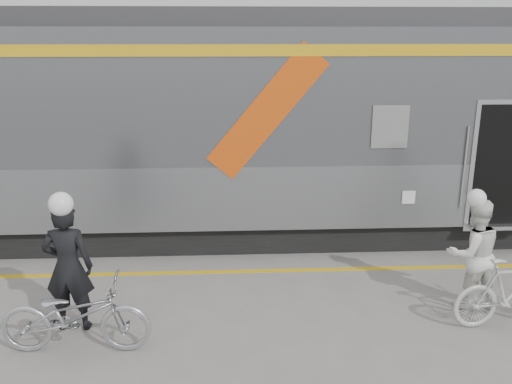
{
  "coord_description": "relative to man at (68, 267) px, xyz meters",
  "views": [
    {
      "loc": [
        -0.58,
        -5.89,
        3.69
      ],
      "look_at": [
        -0.2,
        1.6,
        1.5
      ],
      "focal_mm": 38.0,
      "sensor_mm": 36.0,
      "label": 1
    }
  ],
  "objects": [
    {
      "name": "helmet_woman",
      "position": [
        5.4,
        0.32,
        0.84
      ],
      "size": [
        0.25,
        0.25,
        0.25
      ],
      "primitive_type": "sphere",
      "color": "white",
      "rests_on": "woman"
    },
    {
      "name": "bicycle_left",
      "position": [
        0.2,
        -0.55,
        -0.38
      ],
      "size": [
        1.81,
        0.67,
        0.94
      ],
      "primitive_type": "imported",
      "rotation": [
        0.0,
        0.0,
        1.54
      ],
      "color": "#A5A6AD",
      "rests_on": "ground"
    },
    {
      "name": "bicycle_right",
      "position": [
        5.7,
        -0.23,
        -0.38
      ],
      "size": [
        1.62,
        0.61,
        0.95
      ],
      "primitive_type": "imported",
      "rotation": [
        0.0,
        0.0,
        1.68
      ],
      "color": "#B9BAB5",
      "rests_on": "ground"
    },
    {
      "name": "safety_strip",
      "position": [
        2.64,
        1.61,
        -0.85
      ],
      "size": [
        24.0,
        0.12,
        0.01
      ],
      "primitive_type": "cube",
      "color": "gold",
      "rests_on": "ground"
    },
    {
      "name": "helmet_man",
      "position": [
        0.0,
        0.0,
        1.0
      ],
      "size": [
        0.3,
        0.3,
        0.3
      ],
      "primitive_type": "sphere",
      "color": "white",
      "rests_on": "man"
    },
    {
      "name": "train",
      "position": [
        4.48,
        3.65,
        1.2
      ],
      "size": [
        24.0,
        3.17,
        4.1
      ],
      "color": "black",
      "rests_on": "ground"
    },
    {
      "name": "man",
      "position": [
        0.0,
        0.0,
        0.0
      ],
      "size": [
        0.63,
        0.43,
        1.71
      ],
      "primitive_type": "imported",
      "rotation": [
        0.0,
        0.0,
        3.11
      ],
      "color": "black",
      "rests_on": "ground"
    },
    {
      "name": "ground",
      "position": [
        2.64,
        -0.54,
        -0.85
      ],
      "size": [
        90.0,
        90.0,
        0.0
      ],
      "primitive_type": "plane",
      "color": "slate",
      "rests_on": "ground"
    },
    {
      "name": "woman",
      "position": [
        5.4,
        0.32,
        -0.07
      ],
      "size": [
        0.82,
        0.67,
        1.57
      ],
      "primitive_type": "imported",
      "rotation": [
        0.0,
        0.0,
        3.25
      ],
      "color": "white",
      "rests_on": "ground"
    }
  ]
}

